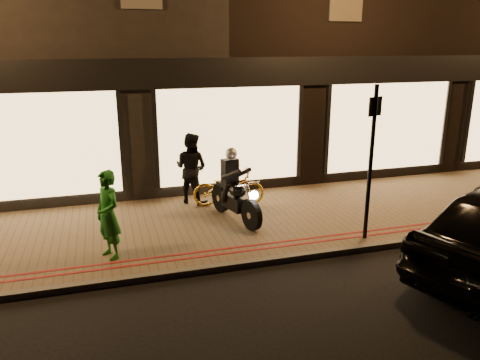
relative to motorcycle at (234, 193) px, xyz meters
name	(u,v)px	position (x,y,z in m)	size (l,w,h in m)	color
ground	(288,263)	(0.43, -2.07, -0.73)	(90.00, 90.00, 0.00)	black
sidewalk	(254,221)	(0.43, -0.07, -0.67)	(50.00, 4.00, 0.12)	brown
kerb_stone	(287,259)	(0.43, -2.02, -0.67)	(50.00, 0.14, 0.12)	#59544C
red_kerb_lines	(278,245)	(0.43, -1.52, -0.61)	(50.00, 0.26, 0.01)	maroon
building_row	(190,30)	(0.43, 6.92, 3.51)	(48.00, 10.11, 8.50)	black
motorcycle	(234,193)	(0.00, 0.00, 0.00)	(0.73, 1.90, 1.59)	black
sign_post	(371,156)	(2.21, -1.70, 1.06)	(0.34, 0.16, 3.00)	black
bicycle_gold	(229,188)	(0.12, 0.92, -0.17)	(0.58, 1.67, 0.88)	gold
person_green	(108,215)	(-2.64, -1.15, 0.19)	(0.59, 0.39, 1.61)	#1E711F
person_dark	(191,168)	(-0.67, 1.42, 0.23)	(0.83, 0.64, 1.70)	black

